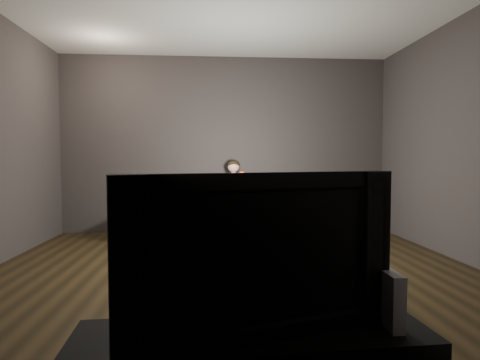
{
  "coord_description": "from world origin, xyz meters",
  "views": [
    {
      "loc": [
        -0.23,
        -3.74,
        1.13
      ],
      "look_at": [
        0.15,
        1.55,
        0.85
      ],
      "focal_mm": 30.0,
      "sensor_mm": 36.0,
      "label": 1
    }
  ],
  "objects": [
    {
      "name": "coffee_table",
      "position": [
        0.12,
        0.9,
        0.32
      ],
      "size": [
        1.02,
        0.54,
        0.37
      ],
      "color": "black",
      "rests_on": "floor"
    },
    {
      "name": "wii_remote_black",
      "position": [
        -1.01,
        1.88,
        0.55
      ],
      "size": [
        0.06,
        0.15,
        0.03
      ],
      "color": "black",
      "rests_on": "sofa"
    },
    {
      "name": "floor",
      "position": [
        0.0,
        0.0,
        0.0
      ],
      "size": [
        5.0,
        5.0,
        0.0
      ],
      "primitive_type": "plane",
      "color": "black",
      "rests_on": "ground"
    },
    {
      "name": "sofa",
      "position": [
        -0.13,
        1.95,
        0.25
      ],
      "size": [
        1.95,
        0.84,
        0.76
      ],
      "color": "black",
      "rests_on": "floor"
    },
    {
      "name": "front_wall",
      "position": [
        0.0,
        -2.5,
        1.35
      ],
      "size": [
        5.0,
        0.04,
        2.7
      ],
      "primitive_type": "cube",
      "color": "#3E3736",
      "rests_on": "ground"
    },
    {
      "name": "wii_console",
      "position": [
        0.45,
        -2.27,
        0.59
      ],
      "size": [
        0.05,
        0.16,
        0.21
      ],
      "primitive_type": "cube",
      "rotation": [
        0.0,
        0.0,
        -0.01
      ],
      "color": "silver",
      "rests_on": "media_console"
    },
    {
      "name": "tv",
      "position": [
        -0.08,
        -2.27,
        0.78
      ],
      "size": [
        1.03,
        0.44,
        0.6
      ],
      "primitive_type": "imported",
      "rotation": [
        0.0,
        0.0,
        0.3
      ],
      "color": "black",
      "rests_on": "media_console"
    },
    {
      "name": "back_wall",
      "position": [
        0.0,
        2.5,
        1.35
      ],
      "size": [
        5.0,
        0.04,
        2.7
      ],
      "primitive_type": "cube",
      "color": "#3E3736",
      "rests_on": "ground"
    },
    {
      "name": "wii_remote_red",
      "position": [
        0.17,
        1.5,
        0.86
      ],
      "size": [
        0.06,
        0.08,
        0.2
      ],
      "color": "red",
      "rests_on": "child"
    },
    {
      "name": "child",
      "position": [
        0.09,
        1.9,
        0.65
      ],
      "size": [
        0.43,
        0.52,
        1.04
      ],
      "color": "black",
      "rests_on": "sofa"
    },
    {
      "name": "nunchuk_white",
      "position": [
        0.02,
        1.5,
        0.82
      ],
      "size": [
        0.08,
        0.11,
        0.17
      ],
      "color": "silver",
      "rests_on": "child"
    }
  ]
}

